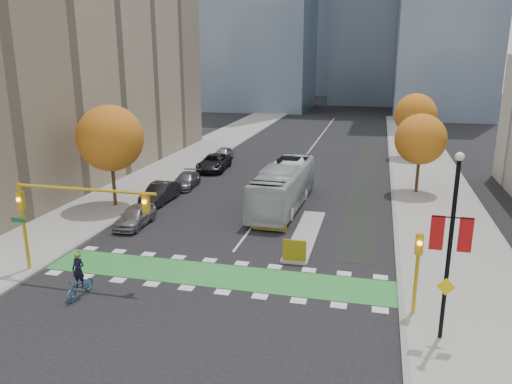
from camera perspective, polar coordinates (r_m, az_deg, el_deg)
The scene contains 24 objects.
ground at distance 27.16m, azimuth -5.64°, elevation -10.72°, with size 300.00×300.00×0.00m, color black.
sidewalk_west at distance 49.60m, azimuth -12.80°, elevation 1.20°, with size 7.00×120.00×0.15m, color gray.
sidewalk_east at distance 44.85m, azimuth 19.86°, elevation -0.85°, with size 7.00×120.00×0.15m, color gray.
curb_west at distance 48.17m, azimuth -9.07°, elevation 0.98°, with size 0.30×120.00×0.16m, color gray.
curb_east at distance 44.58m, azimuth 15.40°, elevation -0.57°, with size 0.30×120.00×0.16m, color gray.
bike_crossing at distance 28.44m, azimuth -4.64°, elevation -9.43°, with size 20.00×3.00×0.01m, color #2C8736.
centre_line at distance 64.60m, azimuth 6.13°, elevation 4.70°, with size 0.15×70.00×0.01m, color silver.
bike_lane_paint at distance 54.27m, azimuth 12.55°, elevation 2.36°, with size 2.50×50.00×0.01m, color black.
median_island at distance 34.34m, azimuth 5.70°, elevation -4.85°, with size 1.60×10.00×0.16m, color gray.
hazard_board at distance 29.65m, azimuth 4.40°, elevation -6.68°, with size 1.40×0.12×1.30m, color yellow.
building_west at distance 55.35m, azimuth -22.78°, elevation 14.86°, with size 16.00×44.00×25.00m, color gray.
tree_west at distance 40.91m, azimuth -16.32°, elevation 5.92°, with size 5.20×5.20×8.22m.
tree_east_near at distance 45.64m, azimuth 18.30°, elevation 5.74°, with size 4.40×4.40×7.08m.
tree_east_far at distance 61.45m, azimuth 17.76°, elevation 8.45°, with size 4.80×4.80×7.65m.
traffic_signal_west at distance 28.80m, azimuth -21.28°, elevation -1.58°, with size 8.53×0.56×5.20m.
traffic_signal_east at distance 24.35m, azimuth 17.99°, elevation -7.58°, with size 0.35×0.43×4.10m.
banner_lamppost at distance 21.94m, azimuth 21.34°, elevation -5.18°, with size 1.65×0.36×8.28m.
cyclist at distance 27.19m, azimuth -19.51°, elevation -9.67°, with size 0.85×2.15×2.44m.
bus at distance 40.01m, azimuth 3.13°, elevation 0.67°, with size 2.95×12.63×3.52m, color #B7BDC0.
parked_car_a at distance 36.88m, azimuth -13.65°, elevation -2.68°, with size 1.78×4.42×1.50m, color gray.
parked_car_b at distance 42.40m, azimuth -10.89°, elevation -0.07°, with size 1.71×4.90×1.61m, color black.
parked_car_c at distance 46.75m, azimuth -8.00°, elevation 1.33°, with size 1.88×4.61×1.34m, color #535359.
parked_car_d at distance 53.42m, azimuth -4.84°, elevation 3.37°, with size 2.76×5.98×1.66m, color black.
parked_car_e at distance 58.29m, azimuth -3.80°, elevation 4.34°, with size 1.80×4.47×1.52m, color #96979B.
Camera 1 is at (8.31, -22.94, 11.94)m, focal length 35.00 mm.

